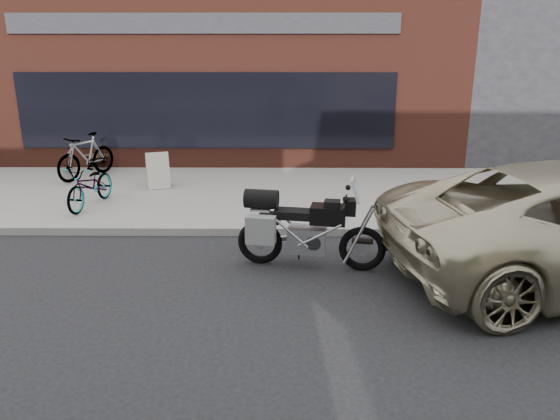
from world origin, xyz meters
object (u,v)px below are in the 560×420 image
bicycle_front (91,185)px  sandwich_sign (158,170)px  motorcycle (300,228)px  bicycle_rear (86,156)px  cafe_table (96,156)px

bicycle_front → sandwich_sign: size_ratio=2.04×
motorcycle → bicycle_rear: size_ratio=1.28×
motorcycle → sandwich_sign: (-3.26, 4.36, -0.08)m
bicycle_front → bicycle_rear: 2.63m
bicycle_front → cafe_table: size_ratio=2.51×
bicycle_front → bicycle_rear: size_ratio=0.92×
bicycle_rear → cafe_table: bicycle_rear is taller
bicycle_front → sandwich_sign: 1.88m
sandwich_sign → cafe_table: bearing=120.7°
bicycle_front → cafe_table: bearing=117.8°
motorcycle → cafe_table: bearing=140.3°
bicycle_rear → sandwich_sign: size_ratio=2.21×
bicycle_front → sandwich_sign: (1.06, 1.55, -0.03)m
motorcycle → bicycle_front: motorcycle is taller
motorcycle → bicycle_rear: bearing=144.6°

